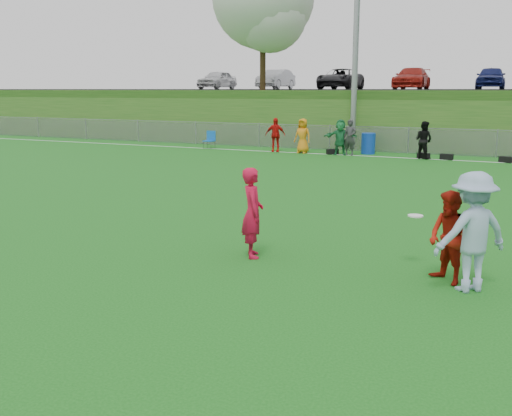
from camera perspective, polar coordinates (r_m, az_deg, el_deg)
The scene contains 16 objects.
ground at distance 10.25m, azimuth -4.60°, elevation -5.81°, with size 120.00×120.00×0.00m, color #125814.
sideline_far at distance 27.13m, azimuth 14.20°, elevation 4.90°, with size 60.00×0.10×0.01m, color white.
fence at distance 29.03m, azimuth 14.99°, elevation 6.57°, with size 58.00×0.06×1.30m.
light_pole at distance 30.55m, azimuth 10.05°, elevation 18.42°, with size 1.20×0.40×12.15m.
berm at distance 39.85m, azimuth 17.76°, elevation 8.95°, with size 120.00×18.00×3.00m, color #1D4D15.
parking_lot at distance 41.80m, azimuth 18.24°, elevation 11.16°, with size 120.00×12.00×0.10m, color black.
tree_white_flowering at distance 36.87m, azimuth 0.88°, elevation 19.94°, with size 6.30×6.30×8.78m.
car_row at distance 40.97m, azimuth 16.49°, elevation 12.34°, with size 32.04×5.18×1.44m.
spectator_row at distance 27.70m, azimuth 8.37°, elevation 7.02°, with size 8.27×0.92×1.69m.
gear_bags at distance 27.05m, azimuth 16.49°, elevation 5.02°, with size 8.34×0.56×0.26m.
player_red_left at distance 10.58m, azimuth -0.35°, elevation -0.47°, with size 0.62×0.40×1.69m, color red.
player_red_center at distance 9.66m, azimuth 18.78°, elevation -2.83°, with size 0.74×0.57×1.51m, color #A3160B.
player_blue at distance 9.38m, azimuth 20.79°, elevation -2.27°, with size 1.21×0.70×1.88m, color #95AECF.
frisbee at distance 10.35m, azimuth 15.66°, elevation -0.76°, with size 0.27×0.27×0.02m.
recycling_bin at distance 28.40m, azimuth 11.16°, elevation 6.35°, with size 0.67×0.67×1.01m, color #0F39A8.
camp_chair at distance 30.48m, azimuth -4.69°, elevation 6.45°, with size 0.52×0.53×0.93m.
Camera 1 is at (4.77, -8.53, 3.09)m, focal length 40.00 mm.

